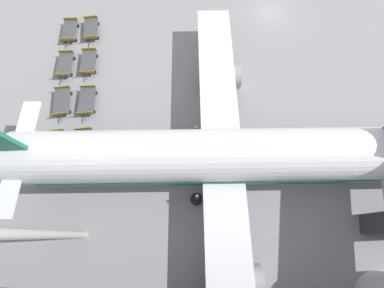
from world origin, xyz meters
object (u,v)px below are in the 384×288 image
airplane (234,156)px  baggage_dolly_row_near_col_d (55,147)px  baggage_dolly_row_mid_a_col_a (91,29)px  baggage_dolly_row_near_col_c (62,102)px  baggage_dolly_row_near_col_b (65,65)px  baggage_dolly_row_mid_a_col_b (89,62)px  baggage_dolly_row_mid_a_col_c (87,101)px  baggage_dolly_row_near_col_a (70,31)px  baggage_dolly_row_mid_a_col_d (83,145)px

airplane → baggage_dolly_row_near_col_d: 16.40m
airplane → baggage_dolly_row_mid_a_col_a: (-15.85, -15.56, -2.70)m
baggage_dolly_row_near_col_c → baggage_dolly_row_near_col_d: size_ratio=1.00×
baggage_dolly_row_near_col_b → baggage_dolly_row_mid_a_col_b: same height
baggage_dolly_row_near_col_d → baggage_dolly_row_mid_a_col_b: same height
baggage_dolly_row_mid_a_col_b → airplane: bearing=53.4°
baggage_dolly_row_mid_a_col_a → baggage_dolly_row_mid_a_col_c: 9.69m
baggage_dolly_row_near_col_a → baggage_dolly_row_mid_a_col_b: bearing=34.6°
baggage_dolly_row_near_col_b → baggage_dolly_row_mid_a_col_d: same height
baggage_dolly_row_near_col_c → baggage_dolly_row_mid_a_col_d: same height
baggage_dolly_row_mid_a_col_a → baggage_dolly_row_mid_a_col_c: (9.59, 1.42, 0.00)m
baggage_dolly_row_near_col_b → baggage_dolly_row_mid_a_col_d: bearing=22.9°
baggage_dolly_row_near_col_b → baggage_dolly_row_mid_a_col_c: 5.49m
airplane → baggage_dolly_row_mid_a_col_a: size_ratio=10.19×
baggage_dolly_row_near_col_d → baggage_dolly_row_near_col_c: bearing=-173.9°
baggage_dolly_row_near_col_d → baggage_dolly_row_near_col_b: bearing=-172.2°
baggage_dolly_row_near_col_d → baggage_dolly_row_mid_a_col_a: (-14.59, 0.57, 0.00)m
baggage_dolly_row_near_col_a → baggage_dolly_row_mid_a_col_d: size_ratio=0.99×
baggage_dolly_row_mid_a_col_b → baggage_dolly_row_mid_a_col_c: (4.82, 0.80, 0.00)m
baggage_dolly_row_near_col_c → baggage_dolly_row_mid_a_col_b: size_ratio=1.01×
baggage_dolly_row_near_col_c → baggage_dolly_row_mid_a_col_a: size_ratio=1.00×
airplane → baggage_dolly_row_mid_a_col_b: bearing=-126.6°
baggage_dolly_row_near_col_b → baggage_dolly_row_mid_a_col_a: same height
baggage_dolly_row_mid_a_col_b → baggage_dolly_row_mid_a_col_c: 4.89m
baggage_dolly_row_near_col_b → baggage_dolly_row_near_col_c: bearing=9.5°
baggage_dolly_row_near_col_a → baggage_dolly_row_mid_a_col_b: size_ratio=1.00×
baggage_dolly_row_near_col_a → baggage_dolly_row_mid_a_col_d: (13.94, 4.42, 0.00)m
baggage_dolly_row_mid_a_col_b → baggage_dolly_row_near_col_c: bearing=-18.7°
baggage_dolly_row_near_col_a → baggage_dolly_row_near_col_b: (4.79, 0.56, 0.00)m
baggage_dolly_row_near_col_a → baggage_dolly_row_mid_a_col_a: same height
baggage_dolly_row_near_col_c → baggage_dolly_row_mid_a_col_c: 2.50m
baggage_dolly_row_mid_a_col_a → baggage_dolly_row_mid_a_col_b: same height
baggage_dolly_row_near_col_a → baggage_dolly_row_mid_a_col_b: 5.33m
baggage_dolly_row_mid_a_col_a → baggage_dolly_row_near_col_b: bearing=-19.7°
baggage_dolly_row_mid_a_col_c → baggage_dolly_row_mid_a_col_d: size_ratio=0.99×
airplane → baggage_dolly_row_near_col_c: bearing=-110.1°
airplane → baggage_dolly_row_near_col_c: size_ratio=10.19×
baggage_dolly_row_near_col_a → baggage_dolly_row_mid_a_col_c: same height
baggage_dolly_row_near_col_d → baggage_dolly_row_near_col_a: bearing=-172.6°
baggage_dolly_row_mid_a_col_a → baggage_dolly_row_mid_a_col_d: (14.33, 2.01, 0.00)m
baggage_dolly_row_mid_a_col_b → baggage_dolly_row_mid_a_col_d: bearing=8.3°
baggage_dolly_row_mid_a_col_c → airplane: bearing=66.1°
baggage_dolly_row_mid_a_col_a → baggage_dolly_row_near_col_a: bearing=-81.0°
baggage_dolly_row_mid_a_col_c → baggage_dolly_row_mid_a_col_a: bearing=-171.6°
airplane → baggage_dolly_row_mid_a_col_b: airplane is taller
baggage_dolly_row_near_col_b → baggage_dolly_row_mid_a_col_c: size_ratio=1.00×
baggage_dolly_row_near_col_c → baggage_dolly_row_mid_a_col_c: bearing=94.3°
baggage_dolly_row_near_col_a → baggage_dolly_row_near_col_d: bearing=7.4°
baggage_dolly_row_near_col_a → baggage_dolly_row_mid_a_col_a: bearing=99.0°
airplane → baggage_dolly_row_mid_a_col_b: 18.80m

